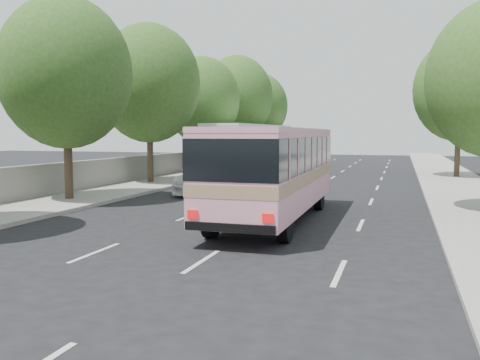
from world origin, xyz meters
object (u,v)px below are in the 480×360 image
at_px(pink_bus, 275,164).
at_px(tour_coach_front, 251,146).
at_px(white_pickup, 208,176).
at_px(pink_taxi, 267,177).
at_px(tour_coach_rear, 289,144).

xyz_separation_m(pink_bus, tour_coach_front, (-5.80, 16.85, 0.19)).
xyz_separation_m(pink_bus, white_pickup, (-5.28, 7.20, -1.13)).
relative_size(pink_taxi, white_pickup, 0.85).
bearing_deg(white_pickup, pink_taxi, -5.67).
bearing_deg(tour_coach_rear, pink_taxi, -86.16).
distance_m(pink_bus, white_pickup, 9.00).
distance_m(pink_bus, tour_coach_rear, 29.74).
height_order(pink_bus, white_pickup, pink_bus).
distance_m(white_pickup, tour_coach_front, 9.76).
height_order(pink_bus, tour_coach_front, tour_coach_front).
relative_size(pink_bus, pink_taxi, 2.02).
bearing_deg(tour_coach_rear, pink_bus, -84.35).
relative_size(pink_bus, tour_coach_rear, 0.87).
bearing_deg(tour_coach_front, pink_taxi, -66.68).
relative_size(pink_bus, tour_coach_front, 0.82).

